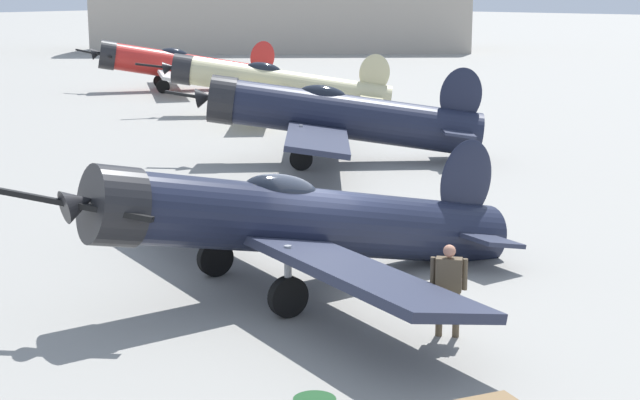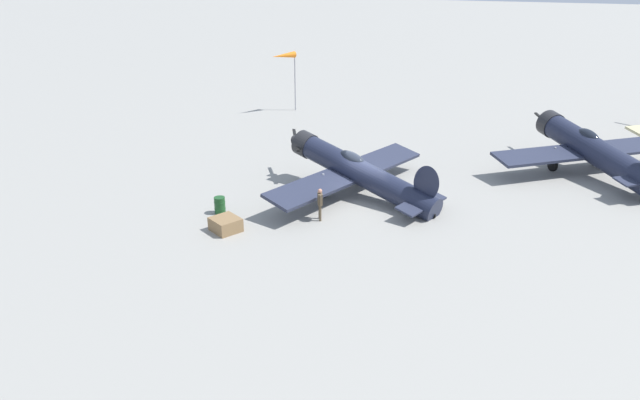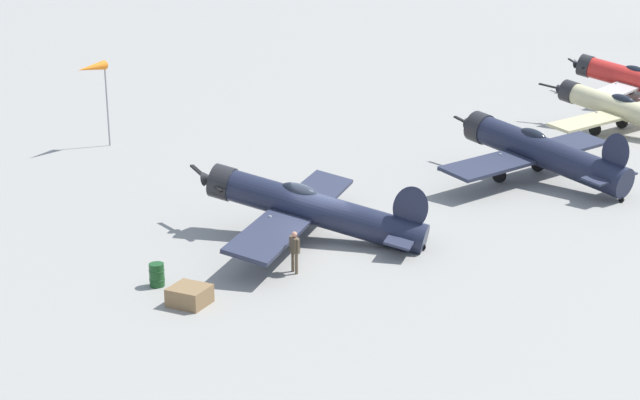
% 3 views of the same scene
% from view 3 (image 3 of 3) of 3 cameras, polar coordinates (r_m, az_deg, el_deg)
% --- Properties ---
extents(ground_plane, '(400.00, 400.00, 0.00)m').
position_cam_3_polar(ground_plane, '(40.28, 0.00, -2.45)').
color(ground_plane, gray).
extents(airplane_foreground, '(10.63, 12.03, 3.29)m').
position_cam_3_polar(airplane_foreground, '(39.99, -0.71, -0.50)').
color(airplane_foreground, '#1E2338').
rests_on(airplane_foreground, ground_plane).
extents(airplane_mid_apron, '(10.69, 9.97, 3.48)m').
position_cam_3_polar(airplane_mid_apron, '(50.07, 13.32, 2.95)').
color(airplane_mid_apron, '#1E2338').
rests_on(airplane_mid_apron, ground_plane).
extents(airplane_far_line, '(11.24, 10.56, 3.06)m').
position_cam_3_polar(airplane_far_line, '(62.51, 18.48, 5.17)').
color(airplane_far_line, beige).
rests_on(airplane_far_line, ground_plane).
extents(ground_crew_mechanic, '(0.43, 0.60, 1.71)m').
position_cam_3_polar(ground_crew_mechanic, '(36.26, -1.58, -2.97)').
color(ground_crew_mechanic, brown).
rests_on(ground_crew_mechanic, ground_plane).
extents(equipment_crate, '(1.75, 1.71, 0.68)m').
position_cam_3_polar(equipment_crate, '(33.93, -8.04, -5.85)').
color(equipment_crate, olive).
rests_on(equipment_crate, ground_plane).
extents(fuel_drum, '(0.61, 0.61, 0.90)m').
position_cam_3_polar(fuel_drum, '(35.71, -10.02, -4.56)').
color(fuel_drum, '#19471E').
rests_on(fuel_drum, ground_plane).
extents(windsock_mast, '(1.63, 2.33, 5.24)m').
position_cam_3_polar(windsock_mast, '(56.64, -13.85, 7.78)').
color(windsock_mast, gray).
rests_on(windsock_mast, ground_plane).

